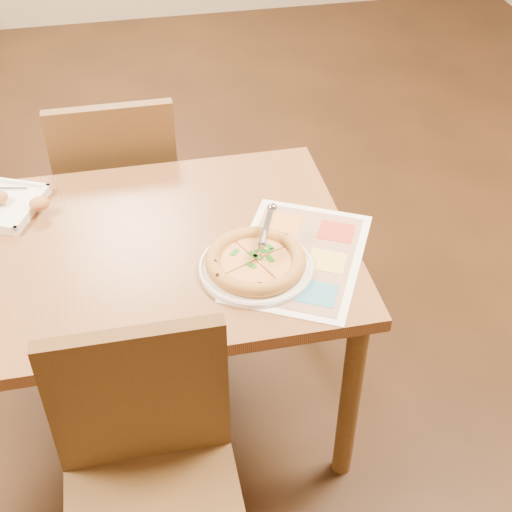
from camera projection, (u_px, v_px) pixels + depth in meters
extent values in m
plane|color=black|center=(148.00, 407.00, 2.49)|extent=(7.00, 7.00, 0.00)
cube|color=brown|center=(124.00, 254.00, 2.03)|extent=(1.30, 0.85, 0.04)
cylinder|color=brown|center=(350.00, 400.00, 2.09)|extent=(0.06, 0.06, 0.68)
cylinder|color=brown|center=(290.00, 246.00, 2.63)|extent=(0.06, 0.06, 0.68)
cube|color=brown|center=(140.00, 399.00, 1.67)|extent=(0.42, 0.04, 0.45)
cube|color=brown|center=(120.00, 189.00, 2.72)|extent=(0.42, 0.42, 0.04)
cube|color=brown|center=(116.00, 166.00, 2.43)|extent=(0.42, 0.04, 0.45)
cylinder|color=white|center=(256.00, 268.00, 1.95)|extent=(0.36, 0.36, 0.02)
cylinder|color=#D79549|center=(256.00, 263.00, 1.94)|extent=(0.26, 0.26, 0.01)
cylinder|color=#DBC277|center=(256.00, 261.00, 1.93)|extent=(0.23, 0.23, 0.01)
torus|color=#D79549|center=(256.00, 260.00, 1.93)|extent=(0.28, 0.28, 0.04)
cylinder|color=silver|center=(262.00, 244.00, 1.92)|extent=(0.04, 0.07, 0.08)
cube|color=silver|center=(267.00, 226.00, 1.95)|extent=(0.07, 0.11, 0.06)
ellipsoid|color=#C77F47|center=(40.00, 203.00, 2.12)|extent=(0.06, 0.05, 0.04)
cube|color=white|center=(299.00, 256.00, 1.99)|extent=(0.52, 0.58, 0.00)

